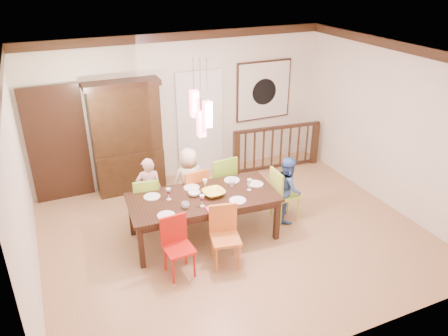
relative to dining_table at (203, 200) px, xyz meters
name	(u,v)px	position (x,y,z in m)	size (l,w,h in m)	color
floor	(235,235)	(0.48, -0.17, -0.67)	(6.00, 6.00, 0.00)	#AD7653
ceiling	(237,57)	(0.48, -0.17, 2.23)	(6.00, 6.00, 0.00)	white
wall_back	(182,108)	(0.48, 2.33, 0.78)	(6.00, 6.00, 0.00)	beige
wall_left	(20,194)	(-2.52, -0.17, 0.78)	(5.00, 5.00, 0.00)	beige
wall_right	(391,126)	(3.48, -0.17, 0.78)	(5.00, 5.00, 0.00)	beige
crown_molding	(237,63)	(0.48, -0.17, 2.15)	(6.00, 5.00, 0.16)	black
panel_door	(58,146)	(-1.92, 2.28, 0.38)	(1.04, 0.07, 2.24)	black
white_doorway	(200,125)	(0.83, 2.29, 0.38)	(0.97, 0.05, 2.22)	silver
painting	(264,91)	(2.28, 2.29, 0.92)	(1.25, 0.06, 1.25)	black
pendant_cluster	(201,114)	(0.00, 0.00, 1.43)	(0.27, 0.21, 1.14)	#E8455D
dining_table	(203,200)	(0.00, 0.00, 0.00)	(2.40, 1.22, 0.75)	black
chair_far_left	(146,198)	(-0.75, 0.70, -0.14)	(0.47, 0.47, 0.93)	#93C533
chair_far_mid	(192,189)	(0.06, 0.67, -0.14)	(0.47, 0.47, 0.94)	#BD5E1E
chair_far_right	(220,177)	(0.62, 0.79, -0.09)	(0.49, 0.49, 1.02)	#74A628
chair_near_left	(179,245)	(-0.66, -0.73, -0.17)	(0.42, 0.42, 0.88)	red
chair_near_mid	(226,234)	(0.03, -0.80, -0.15)	(0.49, 0.49, 0.92)	#CF6B2B
chair_end_right	(286,190)	(1.50, -0.03, -0.14)	(0.44, 0.44, 0.94)	#B0CF3F
china_hutch	(127,137)	(-0.70, 2.12, 0.41)	(1.36, 0.46, 2.15)	black
balustrade	(277,147)	(2.37, 1.78, -0.18)	(1.96, 0.27, 0.96)	black
person_far_left	(149,190)	(-0.65, 0.84, -0.09)	(0.43, 0.28, 1.17)	#FFC2CE
person_far_mid	(189,181)	(0.07, 0.86, -0.07)	(0.59, 0.38, 1.20)	beige
person_end_right	(288,188)	(1.53, -0.04, -0.10)	(0.56, 0.44, 1.15)	#3E60AE
serving_bowl	(214,193)	(0.17, -0.04, 0.12)	(0.35, 0.35, 0.08)	yellow
small_bowl	(194,194)	(-0.11, 0.08, 0.11)	(0.19, 0.19, 0.06)	white
cup_left	(185,205)	(-0.37, -0.22, 0.12)	(0.12, 0.12, 0.09)	silver
cup_right	(232,184)	(0.55, 0.11, 0.12)	(0.11, 0.11, 0.10)	silver
plate_far_left	(152,197)	(-0.74, 0.30, 0.08)	(0.26, 0.26, 0.01)	white
plate_far_mid	(192,188)	(-0.07, 0.33, 0.08)	(0.26, 0.26, 0.01)	white
plate_far_right	(232,180)	(0.64, 0.30, 0.08)	(0.26, 0.26, 0.01)	white
plate_near_left	(166,215)	(-0.70, -0.32, 0.08)	(0.26, 0.26, 0.01)	white
plate_near_mid	(238,200)	(0.43, -0.35, 0.08)	(0.26, 0.26, 0.01)	white
plate_end_right	(255,184)	(0.94, 0.02, 0.08)	(0.26, 0.26, 0.01)	white
wine_glass_a	(169,194)	(-0.52, 0.12, 0.17)	(0.08, 0.08, 0.19)	#590C19
wine_glass_b	(205,185)	(0.11, 0.18, 0.17)	(0.08, 0.08, 0.19)	silver
wine_glass_c	(202,201)	(-0.12, -0.28, 0.17)	(0.08, 0.08, 0.19)	#590C19
wine_glass_d	(249,185)	(0.76, -0.11, 0.17)	(0.08, 0.08, 0.19)	silver
napkin	(212,208)	(-0.02, -0.41, 0.08)	(0.18, 0.14, 0.01)	#D83359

